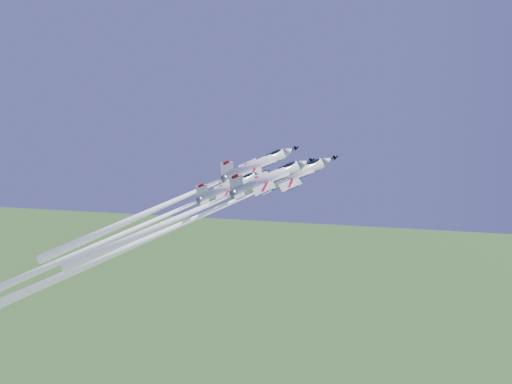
% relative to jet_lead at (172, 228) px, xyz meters
% --- Properties ---
extents(jet_lead, '(49.97, 23.62, 52.56)m').
position_rel_jet_lead_xyz_m(jet_lead, '(0.00, 0.00, 0.00)').
color(jet_lead, white).
extents(jet_left, '(39.84, 18.97, 37.46)m').
position_rel_jet_lead_xyz_m(jet_left, '(-0.90, 5.02, 4.51)').
color(jet_left, white).
extents(jet_right, '(33.81, 16.17, 29.70)m').
position_rel_jet_lead_xyz_m(jet_right, '(8.07, -9.13, 5.94)').
color(jet_right, white).
extents(jet_slot, '(43.01, 20.34, 44.98)m').
position_rel_jet_lead_xyz_m(jet_slot, '(-7.91, -4.52, -0.36)').
color(jet_slot, white).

